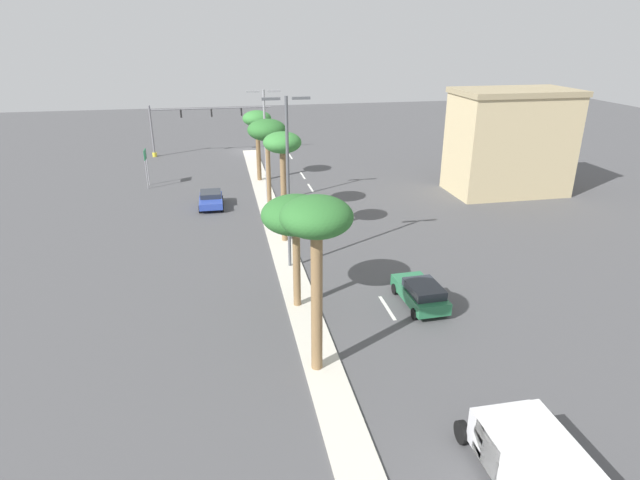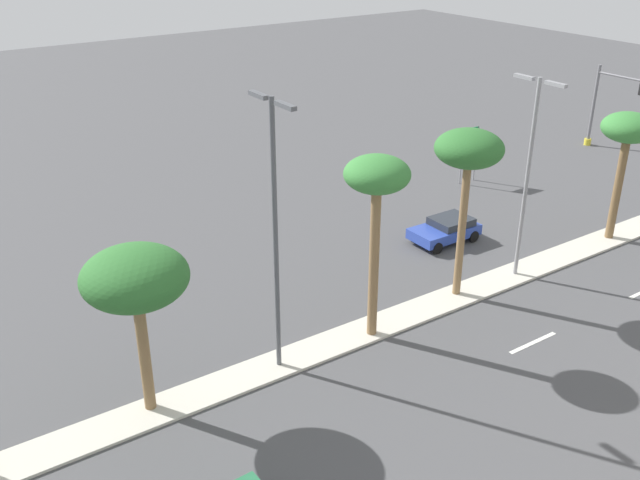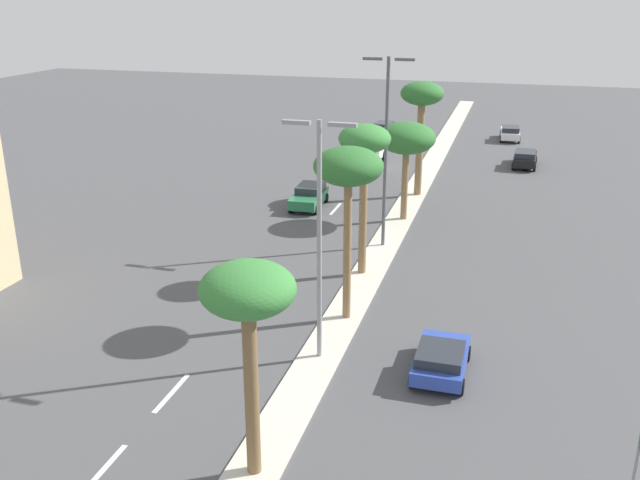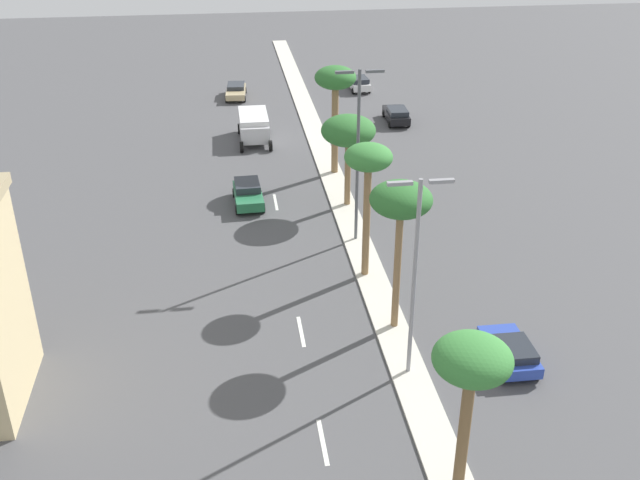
{
  "view_description": "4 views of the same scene",
  "coord_description": "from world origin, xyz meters",
  "px_view_note": "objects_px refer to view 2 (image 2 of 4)",
  "views": [
    {
      "loc": [
        4.14,
        68.07,
        14.88
      ],
      "look_at": [
        -1.93,
        37.29,
        2.18
      ],
      "focal_mm": 29.48,
      "sensor_mm": 36.0,
      "label": 1
    },
    {
      "loc": [
        -21.16,
        48.7,
        17.09
      ],
      "look_at": [
        3.59,
        31.82,
        3.1
      ],
      "focal_mm": 40.36,
      "sensor_mm": 36.0,
      "label": 2
    },
    {
      "loc": [
        7.17,
        -2.78,
        14.69
      ],
      "look_at": [
        -1.57,
        27.79,
        3.23
      ],
      "focal_mm": 39.33,
      "sensor_mm": 36.0,
      "label": 3
    },
    {
      "loc": [
        -8.06,
        -5.52,
        22.0
      ],
      "look_at": [
        -3.07,
        31.42,
        2.71
      ],
      "focal_mm": 41.45,
      "sensor_mm": 36.0,
      "label": 4
    }
  ],
  "objects_px": {
    "sedan_blue_inboard": "(446,229)",
    "palm_tree_center": "(628,133)",
    "palm_tree_mid": "(377,184)",
    "street_lamp_trailing": "(529,164)",
    "palm_tree_left": "(469,153)",
    "street_lamp_rear": "(275,220)",
    "palm_tree_outboard": "(135,279)",
    "directional_road_sign": "(470,143)"
  },
  "relations": [
    {
      "from": "palm_tree_left",
      "to": "palm_tree_mid",
      "type": "height_order",
      "value": "palm_tree_left"
    },
    {
      "from": "sedan_blue_inboard",
      "to": "street_lamp_rear",
      "type": "bearing_deg",
      "value": 110.03
    },
    {
      "from": "palm_tree_center",
      "to": "sedan_blue_inboard",
      "type": "distance_m",
      "value": 10.76
    },
    {
      "from": "palm_tree_mid",
      "to": "palm_tree_outboard",
      "type": "height_order",
      "value": "palm_tree_mid"
    },
    {
      "from": "palm_tree_left",
      "to": "sedan_blue_inboard",
      "type": "height_order",
      "value": "palm_tree_left"
    },
    {
      "from": "palm_tree_center",
      "to": "palm_tree_mid",
      "type": "bearing_deg",
      "value": 91.22
    },
    {
      "from": "palm_tree_center",
      "to": "sedan_blue_inboard",
      "type": "relative_size",
      "value": 1.83
    },
    {
      "from": "palm_tree_outboard",
      "to": "directional_road_sign",
      "type": "bearing_deg",
      "value": -68.09
    },
    {
      "from": "palm_tree_left",
      "to": "sedan_blue_inboard",
      "type": "relative_size",
      "value": 2.08
    },
    {
      "from": "palm_tree_mid",
      "to": "sedan_blue_inboard",
      "type": "relative_size",
      "value": 2.08
    },
    {
      "from": "palm_tree_mid",
      "to": "street_lamp_trailing",
      "type": "relative_size",
      "value": 0.81
    },
    {
      "from": "palm_tree_center",
      "to": "street_lamp_trailing",
      "type": "height_order",
      "value": "street_lamp_trailing"
    },
    {
      "from": "palm_tree_mid",
      "to": "sedan_blue_inboard",
      "type": "distance_m",
      "value": 12.57
    },
    {
      "from": "palm_tree_center",
      "to": "palm_tree_outboard",
      "type": "relative_size",
      "value": 1.1
    },
    {
      "from": "palm_tree_mid",
      "to": "street_lamp_rear",
      "type": "distance_m",
      "value": 4.61
    },
    {
      "from": "palm_tree_mid",
      "to": "street_lamp_trailing",
      "type": "bearing_deg",
      "value": -88.1
    },
    {
      "from": "palm_tree_left",
      "to": "sedan_blue_inboard",
      "type": "bearing_deg",
      "value": -38.46
    },
    {
      "from": "palm_tree_mid",
      "to": "palm_tree_outboard",
      "type": "distance_m",
      "value": 10.1
    },
    {
      "from": "directional_road_sign",
      "to": "palm_tree_center",
      "type": "bearing_deg",
      "value": -179.82
    },
    {
      "from": "directional_road_sign",
      "to": "street_lamp_rear",
      "type": "distance_m",
      "value": 24.79
    },
    {
      "from": "street_lamp_trailing",
      "to": "palm_tree_mid",
      "type": "bearing_deg",
      "value": 91.9
    },
    {
      "from": "sedan_blue_inboard",
      "to": "palm_tree_center",
      "type": "bearing_deg",
      "value": -122.65
    },
    {
      "from": "palm_tree_center",
      "to": "palm_tree_left",
      "type": "bearing_deg",
      "value": 89.27
    },
    {
      "from": "palm_tree_outboard",
      "to": "sedan_blue_inboard",
      "type": "height_order",
      "value": "palm_tree_outboard"
    },
    {
      "from": "palm_tree_left",
      "to": "directional_road_sign",
      "type": "bearing_deg",
      "value": -46.54
    },
    {
      "from": "directional_road_sign",
      "to": "street_lamp_trailing",
      "type": "height_order",
      "value": "street_lamp_trailing"
    },
    {
      "from": "palm_tree_outboard",
      "to": "street_lamp_rear",
      "type": "relative_size",
      "value": 0.59
    },
    {
      "from": "palm_tree_outboard",
      "to": "sedan_blue_inboard",
      "type": "xyz_separation_m",
      "value": [
        4.76,
        -19.38,
        -4.78
      ]
    },
    {
      "from": "directional_road_sign",
      "to": "street_lamp_trailing",
      "type": "xyz_separation_m",
      "value": [
        -11.21,
        7.71,
        3.21
      ]
    },
    {
      "from": "palm_tree_outboard",
      "to": "sedan_blue_inboard",
      "type": "bearing_deg",
      "value": -76.21
    },
    {
      "from": "palm_tree_center",
      "to": "palm_tree_mid",
      "type": "xyz_separation_m",
      "value": [
        -0.37,
        17.23,
        0.89
      ]
    },
    {
      "from": "street_lamp_rear",
      "to": "palm_tree_outboard",
      "type": "bearing_deg",
      "value": 86.36
    },
    {
      "from": "palm_tree_center",
      "to": "street_lamp_trailing",
      "type": "xyz_separation_m",
      "value": [
        -0.05,
        7.75,
        -0.24
      ]
    },
    {
      "from": "palm_tree_center",
      "to": "street_lamp_rear",
      "type": "relative_size",
      "value": 0.65
    },
    {
      "from": "street_lamp_trailing",
      "to": "street_lamp_rear",
      "type": "distance_m",
      "value": 14.06
    },
    {
      "from": "palm_tree_left",
      "to": "street_lamp_rear",
      "type": "xyz_separation_m",
      "value": [
        -0.25,
        10.14,
        -0.67
      ]
    },
    {
      "from": "directional_road_sign",
      "to": "palm_tree_outboard",
      "type": "bearing_deg",
      "value": 111.91
    },
    {
      "from": "palm_tree_center",
      "to": "palm_tree_outboard",
      "type": "height_order",
      "value": "palm_tree_center"
    },
    {
      "from": "palm_tree_mid",
      "to": "directional_road_sign",
      "type": "bearing_deg",
      "value": -56.16
    },
    {
      "from": "palm_tree_left",
      "to": "palm_tree_mid",
      "type": "bearing_deg",
      "value": 95.28
    },
    {
      "from": "sedan_blue_inboard",
      "to": "directional_road_sign",
      "type": "bearing_deg",
      "value": -51.59
    },
    {
      "from": "palm_tree_center",
      "to": "street_lamp_trailing",
      "type": "distance_m",
      "value": 7.75
    }
  ]
}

